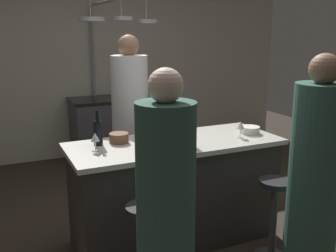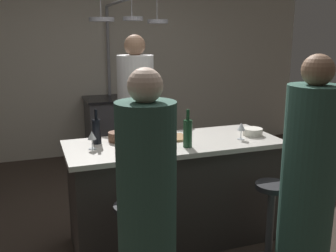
{
  "view_description": "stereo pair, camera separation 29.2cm",
  "coord_description": "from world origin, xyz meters",
  "views": [
    {
      "loc": [
        -1.38,
        -2.84,
        1.79
      ],
      "look_at": [
        0.0,
        0.15,
        1.0
      ],
      "focal_mm": 41.76,
      "sensor_mm": 36.0,
      "label": 1
    },
    {
      "loc": [
        -1.11,
        -2.95,
        1.79
      ],
      "look_at": [
        0.0,
        0.15,
        1.0
      ],
      "focal_mm": 41.76,
      "sensor_mm": 36.0,
      "label": 2
    }
  ],
  "objects": [
    {
      "name": "mixing_bowl_ceramic",
      "position": [
        0.73,
        -0.04,
        0.93
      ],
      "size": [
        0.17,
        0.17,
        0.06
      ],
      "primitive_type": "cylinder",
      "color": "silver",
      "rests_on": "kitchen_island"
    },
    {
      "name": "wine_bottle_green",
      "position": [
        0.05,
        -0.19,
        1.02
      ],
      "size": [
        0.07,
        0.07,
        0.3
      ],
      "color": "#193D23",
      "rests_on": "kitchen_island"
    },
    {
      "name": "wine_glass_near_left_guest",
      "position": [
        -0.35,
        -0.09,
        1.01
      ],
      "size": [
        0.07,
        0.07,
        0.15
      ],
      "color": "silver",
      "rests_on": "kitchen_island"
    },
    {
      "name": "stove_range",
      "position": [
        0.0,
        2.45,
        0.45
      ],
      "size": [
        0.8,
        0.64,
        0.89
      ],
      "color": "#47474C",
      "rests_on": "ground_plane"
    },
    {
      "name": "kitchen_island",
      "position": [
        0.0,
        0.0,
        0.45
      ],
      "size": [
        1.8,
        0.72,
        0.9
      ],
      "color": "#332D2B",
      "rests_on": "ground_plane"
    },
    {
      "name": "cutting_board",
      "position": [
        -0.02,
        0.08,
        0.91
      ],
      "size": [
        0.32,
        0.22,
        0.02
      ],
      "primitive_type": "cube",
      "color": "#997047",
      "rests_on": "kitchen_island"
    },
    {
      "name": "wine_glass_near_right_guest",
      "position": [
        0.56,
        -0.13,
        1.01
      ],
      "size": [
        0.07,
        0.07,
        0.15
      ],
      "color": "silver",
      "rests_on": "kitchen_island"
    },
    {
      "name": "back_wall",
      "position": [
        0.0,
        2.85,
        1.3
      ],
      "size": [
        6.4,
        0.16,
        2.6
      ],
      "primitive_type": "cube",
      "color": "beige",
      "rests_on": "ground_plane"
    },
    {
      "name": "chef",
      "position": [
        -0.08,
        0.91,
        0.82
      ],
      "size": [
        0.37,
        0.37,
        1.77
      ],
      "color": "white",
      "rests_on": "ground_plane"
    },
    {
      "name": "wine_glass_by_chef",
      "position": [
        -0.68,
        0.01,
        1.01
      ],
      "size": [
        0.07,
        0.07,
        0.15
      ],
      "color": "silver",
      "rests_on": "kitchen_island"
    },
    {
      "name": "guest_left",
      "position": [
        -0.53,
        -0.96,
        0.75
      ],
      "size": [
        0.34,
        0.34,
        1.61
      ],
      "color": "#33594C",
      "rests_on": "ground_plane"
    },
    {
      "name": "overhead_pot_rack",
      "position": [
        -0.0,
        1.9,
        1.71
      ],
      "size": [
        0.91,
        1.38,
        2.17
      ],
      "color": "gray",
      "rests_on": "ground_plane"
    },
    {
      "name": "bar_stool_right",
      "position": [
        0.56,
        -0.62,
        0.38
      ],
      "size": [
        0.28,
        0.28,
        0.68
      ],
      "color": "#4C4C51",
      "rests_on": "ground_plane"
    },
    {
      "name": "ground_plane",
      "position": [
        0.0,
        0.0,
        0.0
      ],
      "size": [
        9.0,
        9.0,
        0.0
      ],
      "primitive_type": "plane",
      "color": "#382D26"
    },
    {
      "name": "wine_bottle_dark",
      "position": [
        -0.62,
        0.16,
        1.01
      ],
      "size": [
        0.07,
        0.07,
        0.29
      ],
      "color": "black",
      "rests_on": "kitchen_island"
    },
    {
      "name": "pepper_mill",
      "position": [
        -0.27,
        0.09,
        1.01
      ],
      "size": [
        0.05,
        0.05,
        0.21
      ],
      "primitive_type": "cylinder",
      "color": "#382319",
      "rests_on": "kitchen_island"
    },
    {
      "name": "bar_stool_left",
      "position": [
        -0.52,
        -0.62,
        0.38
      ],
      "size": [
        0.28,
        0.28,
        0.68
      ],
      "color": "#4C4C51",
      "rests_on": "ground_plane"
    },
    {
      "name": "guest_right",
      "position": [
        0.56,
        -1.0,
        0.77
      ],
      "size": [
        0.35,
        0.35,
        1.67
      ],
      "color": "#33594C",
      "rests_on": "ground_plane"
    },
    {
      "name": "mixing_bowl_wooden",
      "position": [
        -0.44,
        0.17,
        0.94
      ],
      "size": [
        0.16,
        0.16,
        0.08
      ],
      "primitive_type": "cylinder",
      "color": "brown",
      "rests_on": "kitchen_island"
    },
    {
      "name": "wine_bottle_amber",
      "position": [
        -0.24,
        -0.0,
        1.02
      ],
      "size": [
        0.07,
        0.07,
        0.32
      ],
      "color": "brown",
      "rests_on": "kitchen_island"
    }
  ]
}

